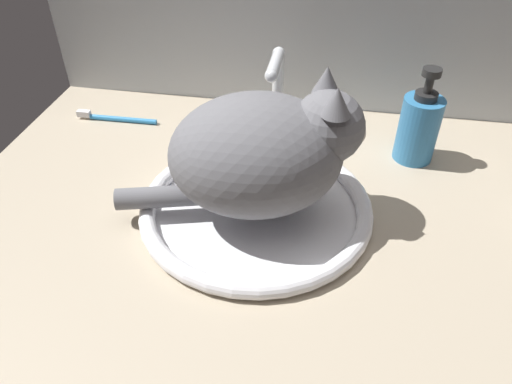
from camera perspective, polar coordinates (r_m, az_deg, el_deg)
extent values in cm
cube|color=#B7A88E|center=(75.23, 3.56, -3.31)|extent=(105.57, 68.47, 3.00)
cube|color=#B2B7BC|center=(96.64, 6.75, 19.32)|extent=(105.57, 2.40, 40.07)
torus|color=white|center=(73.34, 0.00, -1.68)|extent=(35.32, 35.32, 2.48)
cylinder|color=white|center=(73.96, 0.00, -2.24)|extent=(31.60, 31.60, 0.60)
cylinder|color=silver|center=(91.52, 2.43, 7.30)|extent=(4.00, 4.00, 2.21)
cylinder|color=silver|center=(87.56, 2.58, 11.83)|extent=(2.00, 2.00, 14.00)
sphere|color=silver|center=(84.63, 2.71, 16.06)|extent=(2.20, 2.20, 2.20)
cylinder|color=silver|center=(80.64, 2.28, 14.89)|extent=(2.00, 8.75, 2.00)
sphere|color=silver|center=(76.70, 1.81, 13.59)|extent=(2.10, 2.10, 2.10)
cylinder|color=silver|center=(93.01, -3.00, 7.62)|extent=(3.20, 3.20, 1.60)
cone|color=silver|center=(91.40, -3.07, 9.33)|extent=(2.88, 2.88, 4.77)
cylinder|color=silver|center=(91.18, 7.95, 6.58)|extent=(3.20, 3.20, 1.60)
cone|color=silver|center=(89.54, 8.13, 8.31)|extent=(2.88, 2.88, 4.77)
ellipsoid|color=slate|center=(67.53, 0.00, 4.51)|extent=(29.03, 26.10, 16.67)
sphere|color=slate|center=(66.90, 8.49, 7.63)|extent=(10.21, 10.21, 10.21)
cone|color=slate|center=(66.94, 8.39, 13.01)|extent=(3.88, 3.88, 3.83)
cone|color=slate|center=(61.64, 9.56, 10.52)|extent=(3.88, 3.88, 3.83)
ellipsoid|color=silver|center=(68.37, 11.56, 6.98)|extent=(4.07, 4.94, 3.27)
ellipsoid|color=silver|center=(69.17, 7.13, 4.27)|extent=(9.56, 12.64, 9.17)
cylinder|color=slate|center=(71.99, -11.63, -0.60)|extent=(12.35, 6.18, 3.20)
cylinder|color=teal|center=(87.32, 18.63, 7.03)|extent=(6.79, 6.79, 11.46)
cylinder|color=black|center=(84.37, 19.50, 10.67)|extent=(3.73, 3.73, 1.20)
cylinder|color=black|center=(83.49, 19.81, 11.91)|extent=(1.36, 1.36, 2.95)
cylinder|color=black|center=(82.65, 20.12, 13.19)|extent=(3.06, 3.06, 1.20)
cylinder|color=#338CD1|center=(99.67, -15.44, 8.29)|extent=(13.64, 1.18, 1.00)
cube|color=white|center=(102.85, -19.71, 8.75)|extent=(2.62, 1.23, 1.20)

